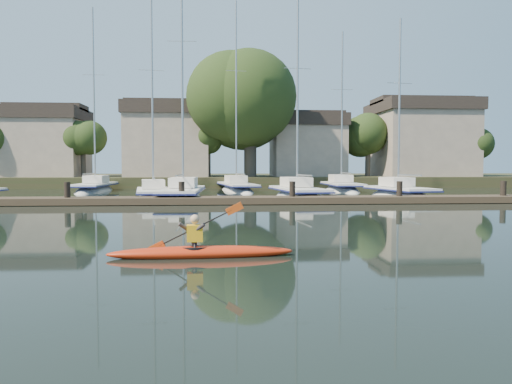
{
  "coord_description": "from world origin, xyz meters",
  "views": [
    {
      "loc": [
        -0.98,
        -12.96,
        2.05
      ],
      "look_at": [
        0.21,
        3.15,
        1.2
      ],
      "focal_mm": 35.0,
      "sensor_mm": 36.0,
      "label": 1
    }
  ],
  "objects": [
    {
      "name": "sailboat_1",
      "position": [
        -5.08,
        18.42,
        -0.19
      ],
      "size": [
        3.34,
        8.64,
        13.78
      ],
      "rotation": [
        0.0,
        0.0,
        0.15
      ],
      "color": "white",
      "rests_on": "ground"
    },
    {
      "name": "sailboat_7",
      "position": [
        8.99,
        26.99,
        -0.21
      ],
      "size": [
        2.56,
        8.94,
        14.33
      ],
      "rotation": [
        0.0,
        0.0,
        -0.03
      ],
      "color": "white",
      "rests_on": "ground"
    },
    {
      "name": "sailboat_5",
      "position": [
        -10.95,
        27.75,
        -0.2
      ],
      "size": [
        2.28,
        9.67,
        16.0
      ],
      "rotation": [
        0.0,
        0.0,
        -0.0
      ],
      "color": "white",
      "rests_on": "ground"
    },
    {
      "name": "shore",
      "position": [
        1.61,
        40.29,
        3.23
      ],
      "size": [
        90.0,
        25.25,
        12.75
      ],
      "color": "#28341A",
      "rests_on": "ground"
    },
    {
      "name": "sailboat_4",
      "position": [
        10.76,
        18.72,
        -0.21
      ],
      "size": [
        3.35,
        7.88,
        12.98
      ],
      "rotation": [
        0.0,
        0.0,
        0.14
      ],
      "color": "white",
      "rests_on": "ground"
    },
    {
      "name": "kayak",
      "position": [
        -1.41,
        -1.78,
        0.16
      ],
      "size": [
        4.21,
        0.79,
        1.34
      ],
      "rotation": [
        0.0,
        0.0,
        0.05
      ],
      "color": "#B1110D",
      "rests_on": "ground"
    },
    {
      "name": "sailboat_3",
      "position": [
        4.01,
        18.33,
        -0.21
      ],
      "size": [
        3.3,
        9.04,
        14.25
      ],
      "rotation": [
        0.0,
        0.0,
        0.11
      ],
      "color": "white",
      "rests_on": "ground"
    },
    {
      "name": "dock",
      "position": [
        0.0,
        14.0,
        0.2
      ],
      "size": [
        34.0,
        2.0,
        1.8
      ],
      "color": "#423525",
      "rests_on": "ground"
    },
    {
      "name": "sailboat_6",
      "position": [
        0.46,
        27.76,
        -0.19
      ],
      "size": [
        3.58,
        10.74,
        16.76
      ],
      "rotation": [
        0.0,
        0.0,
        0.13
      ],
      "color": "white",
      "rests_on": "ground"
    },
    {
      "name": "sailboat_2",
      "position": [
        -3.22,
        17.77,
        -0.21
      ],
      "size": [
        2.65,
        10.08,
        16.58
      ],
      "rotation": [
        0.0,
        0.0,
        -0.03
      ],
      "color": "white",
      "rests_on": "ground"
    },
    {
      "name": "ground",
      "position": [
        0.0,
        0.0,
        0.0
      ],
      "size": [
        160.0,
        160.0,
        0.0
      ],
      "primitive_type": "plane",
      "color": "black",
      "rests_on": "ground"
    }
  ]
}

